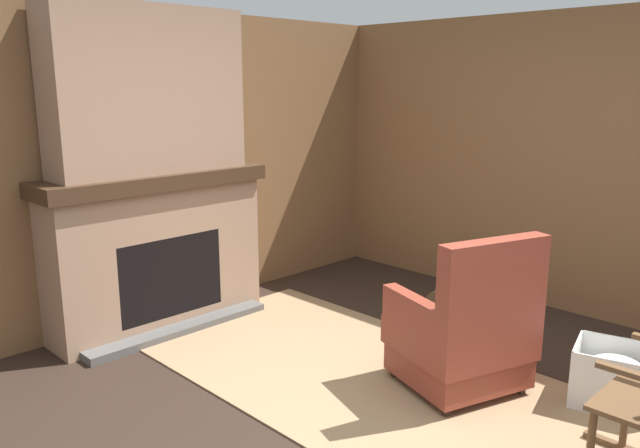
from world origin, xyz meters
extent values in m
plane|color=#2D2119|center=(0.00, 0.00, 0.00)|extent=(14.00, 14.00, 0.00)
cube|color=brown|center=(-2.55, 0.00, 1.20)|extent=(0.06, 5.64, 2.40)
cube|color=brown|center=(0.00, 2.55, 1.20)|extent=(5.64, 0.06, 2.40)
cube|color=#9E7A60|center=(-2.31, 0.00, 0.54)|extent=(0.41, 1.66, 1.08)
cube|color=black|center=(-2.15, 0.00, 0.42)|extent=(0.08, 0.86, 0.61)
cube|color=#565451|center=(-2.03, 0.00, 0.03)|extent=(0.16, 1.49, 0.06)
cube|color=#3D2819|center=(-2.31, 0.00, 1.14)|extent=(0.51, 1.76, 0.11)
cube|color=#9E7A60|center=(-2.31, 0.00, 1.79)|extent=(0.36, 1.46, 1.19)
cube|color=#997A56|center=(-0.42, 0.43, 0.01)|extent=(3.56, 1.64, 0.01)
cube|color=brown|center=(-0.10, 0.75, 0.18)|extent=(0.81, 0.84, 0.24)
cube|color=brown|center=(-0.10, 0.75, 0.33)|extent=(0.86, 0.88, 0.18)
cube|color=brown|center=(0.16, 0.67, 0.71)|extent=(0.34, 0.70, 0.58)
cube|color=brown|center=(-0.21, 0.47, 0.52)|extent=(0.60, 0.28, 0.20)
cube|color=brown|center=(-0.02, 1.05, 0.52)|extent=(0.60, 0.28, 0.20)
cylinder|color=#332319|center=(-0.44, 0.57, 0.03)|extent=(0.06, 0.06, 0.06)
cylinder|color=#332319|center=(-0.26, 1.11, 0.03)|extent=(0.06, 0.06, 0.06)
cylinder|color=#332319|center=(0.06, 0.40, 0.03)|extent=(0.06, 0.06, 0.06)
cylinder|color=#332319|center=(0.25, 0.93, 0.03)|extent=(0.06, 0.06, 0.06)
cylinder|color=brown|center=(0.90, 0.29, 0.23)|extent=(0.04, 0.04, 0.38)
cylinder|color=brown|center=(0.90, 0.74, 0.23)|extent=(0.04, 0.04, 0.38)
cylinder|color=brown|center=(-0.98, 1.90, 0.08)|extent=(0.21, 0.35, 0.16)
cylinder|color=brown|center=(-0.82, 1.93, 0.08)|extent=(0.21, 0.35, 0.16)
cylinder|color=brown|center=(-0.66, 1.95, 0.08)|extent=(0.21, 0.35, 0.16)
cylinder|color=brown|center=(-0.82, 1.93, 0.22)|extent=(0.21, 0.35, 0.16)
cube|color=white|center=(0.68, 1.20, 0.01)|extent=(0.54, 0.48, 0.01)
cube|color=white|center=(0.47, 1.14, 0.18)|extent=(0.11, 0.37, 0.36)
cube|color=white|center=(0.64, 1.38, 0.18)|extent=(0.44, 0.13, 0.36)
cube|color=white|center=(0.73, 1.02, 0.18)|extent=(0.44, 0.13, 0.36)
ellipsoid|color=white|center=(0.68, 1.20, 0.20)|extent=(0.43, 0.39, 0.22)
ellipsoid|color=#B24C42|center=(-2.36, -0.32, 1.24)|extent=(0.09, 0.09, 0.08)
cylinder|color=white|center=(-2.36, -0.32, 1.35)|extent=(0.05, 0.05, 0.15)
cube|color=gray|center=(-2.36, 0.61, 1.25)|extent=(0.17, 0.26, 0.12)
cube|color=silver|center=(-2.27, 0.61, 1.26)|extent=(0.01, 0.04, 0.02)
camera|label=1|loc=(1.82, -2.37, 1.85)|focal=35.00mm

